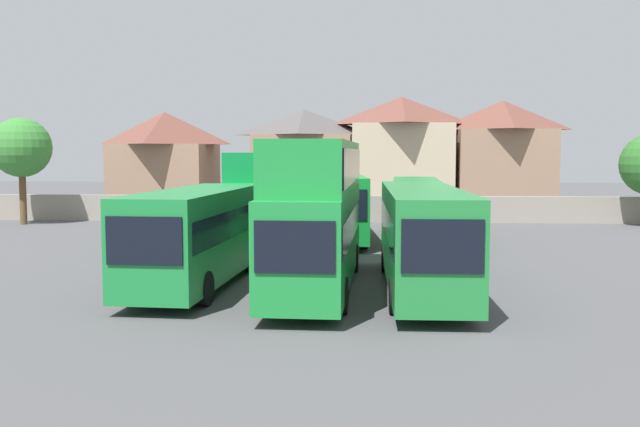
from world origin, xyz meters
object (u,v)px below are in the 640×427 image
bus_2 (317,207)px  house_terrace_far_right (502,156)px  bus_1 (198,231)px  bus_3 (422,232)px  bus_4 (259,190)px  bus_5 (338,203)px  house_terrace_left (166,160)px  house_terrace_centre (303,159)px  tree_behind_wall (21,148)px  house_terrace_right (401,153)px  bus_6 (416,206)px

bus_2 → house_terrace_far_right: (12.51, 32.84, 1.61)m
bus_1 → bus_3: bus_3 is taller
bus_4 → bus_5: size_ratio=1.11×
bus_1 → house_terrace_far_right: bearing=156.3°
bus_1 → bus_2: 4.37m
bus_4 → bus_2: bearing=13.1°
bus_2 → bus_4: (-4.23, 14.34, -0.21)m
house_terrace_left → bus_4: bearing=-60.4°
bus_3 → bus_4: 16.41m
house_terrace_centre → house_terrace_far_right: house_terrace_far_right is taller
bus_1 → tree_behind_wall: (-16.69, 20.73, 3.08)m
house_terrace_far_right → tree_behind_wall: bearing=-160.4°
house_terrace_left → house_terrace_centre: bearing=0.8°
bus_1 → house_terrace_far_right: house_terrace_far_right is taller
bus_4 → house_terrace_far_right: house_terrace_far_right is taller
bus_5 → house_terrace_far_right: house_terrace_far_right is taller
house_terrace_right → house_terrace_far_right: bearing=-0.9°
bus_1 → bus_4: size_ratio=0.88×
house_terrace_left → house_terrace_right: size_ratio=0.91×
bus_1 → house_terrace_right: (8.81, 32.79, 2.70)m
bus_1 → house_terrace_centre: (0.89, 32.79, 2.22)m
bus_2 → house_terrace_centre: house_terrace_centre is taller
bus_2 → house_terrace_centre: (-3.38, 32.97, 1.29)m
house_terrace_far_right → house_terrace_right: bearing=179.1°
house_terrace_far_right → house_terrace_centre: bearing=179.5°
bus_1 → bus_6: (8.68, 13.77, -0.09)m
bus_3 → tree_behind_wall: 32.46m
house_terrace_centre → tree_behind_wall: house_terrace_centre is taller
house_terrace_centre → tree_behind_wall: 21.34m
bus_4 → house_terrace_right: house_terrace_right is taller
bus_4 → tree_behind_wall: 18.13m
bus_5 → house_terrace_right: 20.05m
bus_2 → bus_3: bus_2 is taller
bus_2 → house_terrace_far_right: bearing=160.9°
bus_1 → bus_2: bearing=91.2°
house_terrace_left → bus_1: bearing=-72.2°
house_terrace_left → house_terrace_far_right: (27.24, 0.02, 0.40)m
house_terrace_far_right → bus_3: bearing=-105.1°
bus_3 → house_terrace_right: (0.89, 33.01, 2.65)m
house_terrace_right → bus_6: bearing=-90.4°
bus_5 → house_terrace_right: house_terrace_right is taller
bus_2 → bus_4: size_ratio=1.01×
bus_2 → bus_6: (4.40, 13.95, -1.01)m
bus_1 → bus_6: 16.27m
bus_5 → house_terrace_left: house_terrace_left is taller
house_terrace_left → bus_2: bearing=-65.8°
bus_1 → bus_5: 14.12m
bus_1 → tree_behind_wall: size_ratio=1.49×
house_terrace_right → house_terrace_far_right: (7.98, -0.12, -0.17)m
bus_3 → house_terrace_far_right: size_ratio=1.36×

